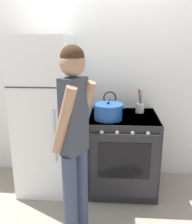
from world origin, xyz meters
name	(u,v)px	position (x,y,z in m)	size (l,w,h in m)	color
ground_plane	(98,171)	(0.00, 0.00, 0.00)	(14.00, 14.00, 0.00)	gray
wall_back	(99,76)	(0.00, 0.03, 1.27)	(10.00, 0.06, 2.55)	silver
refrigerator	(46,115)	(-0.58, -0.35, 0.87)	(0.59, 0.72, 1.74)	white
stove_range	(123,152)	(0.30, -0.37, 0.45)	(0.76, 0.72, 0.88)	#232326
dutch_oven_pot	(108,111)	(0.13, -0.48, 0.97)	(0.35, 0.31, 0.19)	#1E4C9E
tea_kettle	(110,106)	(0.14, -0.20, 0.96)	(0.24, 0.19, 0.24)	black
utensil_jar	(140,107)	(0.49, -0.20, 0.95)	(0.10, 0.10, 0.27)	silver
person	(74,137)	(-0.13, -1.16, 0.95)	(0.37, 0.41, 1.66)	#38425B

